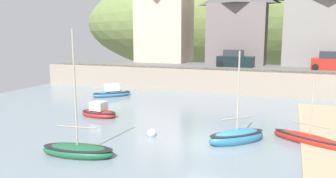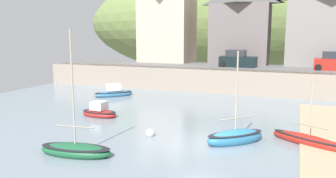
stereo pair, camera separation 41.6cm
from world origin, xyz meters
The scene contains 13 objects.
quay_seawall centered at (0.00, 17.50, 1.36)m, with size 48.00×9.40×2.40m.
hillside_backdrop centered at (-2.05, 55.20, 8.62)m, with size 80.00×44.00×24.64m.
waterfront_building_left centered at (-12.21, 25.20, 8.16)m, with size 6.99×6.01×11.34m.
waterfront_building_centre centered at (-2.34, 25.20, 7.40)m, with size 7.37×5.09×9.80m.
waterfront_building_right centered at (7.63, 25.20, 7.20)m, with size 9.28×4.47×9.46m.
motorboat_with_cabin centered at (-5.53, -4.05, 0.27)m, with size 3.99×1.87×6.45m.
dinghy_open_wooden centered at (5.46, 1.97, 0.24)m, with size 4.30×2.95×3.76m.
sailboat_white_hull centered at (-8.94, 3.26, 0.31)m, with size 2.99×1.58×1.27m.
rowboat_small_beached centered at (1.62, 0.82, 0.32)m, with size 3.40×3.37×5.37m.
sailboat_nearest_shore centered at (-12.22, 10.79, 0.33)m, with size 3.65×3.64×1.39m.
parked_car_near_slipway centered at (-1.78, 20.70, 3.20)m, with size 4.19×1.94×1.95m.
parked_car_by_wall centered at (8.21, 20.70, 3.20)m, with size 4.17×1.89×1.95m.
mooring_buoy centered at (-3.36, 0.24, 0.16)m, with size 0.54×0.54×0.54m.
Camera 1 is at (4.26, -17.16, 5.98)m, focal length 35.03 mm.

